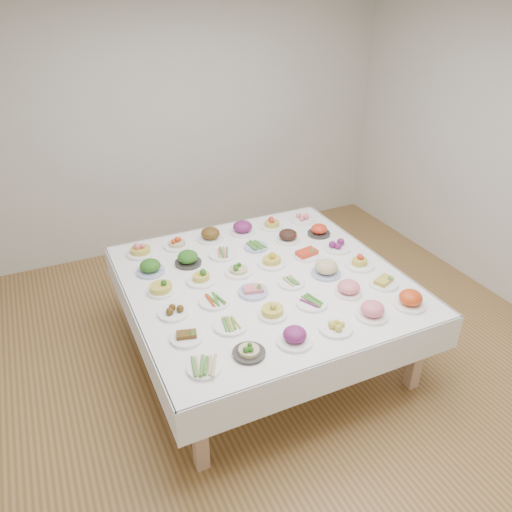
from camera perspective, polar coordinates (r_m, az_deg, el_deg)
name	(u,v)px	position (r m, az deg, el deg)	size (l,w,h in m)	color
room_envelope	(286,153)	(3.48, 3.47, 11.68)	(5.02, 5.02, 2.81)	#9E7141
display_table	(264,285)	(4.07, 0.90, -3.36)	(2.16, 2.16, 0.75)	white
dish_0	(204,367)	(3.18, -5.98, -12.47)	(0.23, 0.21, 0.06)	white
dish_1	(249,350)	(3.26, -0.81, -10.64)	(0.21, 0.21, 0.10)	#2C2A27
dish_2	(295,334)	(3.35, 4.46, -8.89)	(0.26, 0.26, 0.14)	white
dish_3	(336,325)	(3.51, 9.11, -7.81)	(0.23, 0.23, 0.09)	white
dish_4	(372,310)	(3.67, 13.15, -6.06)	(0.23, 0.23, 0.12)	white
dish_5	(411,297)	(3.85, 17.26, -4.55)	(0.27, 0.27, 0.15)	white
dish_6	(186,335)	(3.42, -7.95, -8.96)	(0.22, 0.22, 0.09)	white
dish_7	(231,325)	(3.50, -2.93, -7.83)	(0.24, 0.24, 0.05)	white
dish_8	(273,309)	(3.59, 1.90, -6.06)	(0.21, 0.21, 0.13)	white
dish_9	(312,302)	(3.74, 6.39, -5.21)	(0.24, 0.23, 0.06)	white
dish_10	(348,288)	(3.89, 10.53, -3.62)	(0.21, 0.21, 0.11)	white
dish_11	(384,281)	(4.06, 14.39, -2.78)	(0.22, 0.22, 0.09)	white
dish_12	(173,310)	(3.66, -9.45, -6.09)	(0.22, 0.22, 0.09)	white
dish_13	(215,300)	(3.75, -4.76, -5.05)	(0.23, 0.23, 0.06)	white
dish_14	(253,288)	(3.83, -0.31, -3.74)	(0.23, 0.23, 0.10)	#4C66B2
dish_15	(291,282)	(3.96, 4.05, -2.97)	(0.21, 0.21, 0.05)	white
dish_16	(326,267)	(4.09, 8.05, -1.24)	(0.27, 0.27, 0.15)	#4C66B2
dish_17	(360,260)	(4.26, 11.78, -0.48)	(0.24, 0.24, 0.13)	white
dish_18	(161,286)	(3.90, -10.84, -3.37)	(0.21, 0.21, 0.13)	white
dish_19	(201,276)	(3.99, -6.29, -2.27)	(0.23, 0.23, 0.12)	white
dish_20	(239,268)	(4.08, -2.01, -1.42)	(0.22, 0.22, 0.11)	white
dish_21	(272,259)	(4.19, 1.81, -0.34)	(0.24, 0.24, 0.13)	white
dish_22	(307,253)	(4.34, 5.83, 0.39)	(0.22, 0.22, 0.10)	white
dish_23	(337,245)	(4.49, 9.28, 1.25)	(0.23, 0.23, 0.10)	white
dish_24	(150,265)	(4.17, -12.01, -1.03)	(0.23, 0.23, 0.15)	#4C66B2
dish_25	(188,257)	(4.23, -7.80, -0.09)	(0.22, 0.22, 0.14)	#2C2A27
dish_26	(223,253)	(4.35, -3.79, 0.32)	(0.24, 0.24, 0.06)	white
dish_27	(256,246)	(4.46, -0.02, 1.16)	(0.21, 0.21, 0.05)	#4C66B2
dish_28	(288,234)	(4.58, 3.68, 2.49)	(0.25, 0.25, 0.14)	white
dish_29	(319,229)	(4.72, 7.22, 3.03)	(0.21, 0.21, 0.12)	#2C2A27
dish_30	(140,248)	(4.45, -13.08, 0.91)	(0.25, 0.24, 0.14)	white
dish_31	(177,241)	(4.52, -9.04, 1.75)	(0.25, 0.25, 0.13)	white
dish_32	(210,234)	(4.60, -5.24, 2.55)	(0.25, 0.25, 0.14)	white
dish_33	(243,227)	(4.71, -1.54, 3.38)	(0.26, 0.26, 0.14)	white
dish_34	(272,223)	(4.82, 1.85, 3.82)	(0.21, 0.21, 0.12)	white
dish_35	(302,218)	(4.98, 5.29, 4.38)	(0.24, 0.24, 0.09)	white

